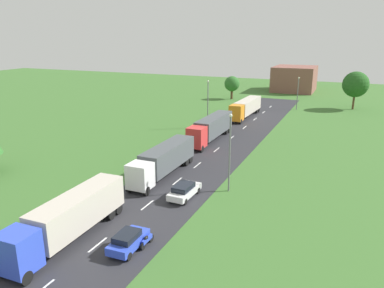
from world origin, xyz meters
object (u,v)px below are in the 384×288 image
object	(u,v)px
lamppost_third	(208,102)
tree_birch	(356,84)
truck_fourth	(246,107)
distant_building	(294,79)
truck_second	(164,159)
lamppost_fourth	(298,91)
car_second	(128,240)
car_third	(184,191)
truck_lead	(69,217)
truck_third	(211,127)
lamppost_second	(230,149)
motorcycle_courier	(147,240)
tree_maple	(232,84)

from	to	relation	value
lamppost_third	tree_birch	world-z (taller)	lamppost_third
truck_fourth	distant_building	size ratio (longest dim) A/B	1.03
truck_second	lamppost_fourth	xyz separation A→B (m)	(8.45, 49.05, 2.09)
truck_fourth	lamppost_third	size ratio (longest dim) A/B	1.66
truck_fourth	tree_birch	world-z (taller)	tree_birch
truck_fourth	car_second	world-z (taller)	truck_fourth
car_second	car_third	distance (m)	10.69
truck_lead	tree_birch	xyz separation A→B (m)	(20.48, 70.83, 3.57)
truck_third	lamppost_second	distance (m)	20.42
truck_lead	motorcycle_courier	size ratio (longest dim) A/B	6.55
truck_third	car_third	distance (m)	22.48
truck_second	lamppost_third	world-z (taller)	lamppost_third
lamppost_third	tree_maple	world-z (taller)	lamppost_third
car_third	lamppost_fourth	world-z (taller)	lamppost_fourth
motorcycle_courier	distant_building	xyz separation A→B (m)	(-2.90, 93.72, 3.14)
truck_third	lamppost_second	size ratio (longest dim) A/B	1.63
distant_building	tree_birch	bearing A→B (deg)	-55.14
truck_second	truck_third	distance (m)	16.91
truck_fourth	car_second	distance (m)	52.30
truck_second	tree_birch	distance (m)	58.39
car_third	lamppost_fourth	xyz separation A→B (m)	(3.50, 53.97, 3.32)
lamppost_fourth	truck_second	bearing A→B (deg)	-99.78
truck_fourth	truck_second	bearing A→B (deg)	-89.96
truck_second	motorcycle_courier	bearing A→B (deg)	-67.36
truck_lead	tree_maple	distance (m)	74.18
truck_third	lamppost_second	xyz separation A→B (m)	(8.92, -18.18, 2.60)
truck_third	truck_fourth	distance (m)	19.53
distant_building	truck_lead	bearing A→B (deg)	-92.03
truck_third	motorcycle_courier	world-z (taller)	truck_third
truck_second	tree_maple	size ratio (longest dim) A/B	2.13
truck_lead	car_third	size ratio (longest dim) A/B	2.76
car_third	tree_birch	xyz separation A→B (m)	(15.31, 59.55, 4.85)
distant_building	car_second	bearing A→B (deg)	-88.90
truck_third	car_second	xyz separation A→B (m)	(5.28, -32.51, -1.34)
tree_maple	car_third	bearing A→B (deg)	-76.79
car_second	tree_birch	distance (m)	72.05
truck_second	lamppost_fourth	world-z (taller)	lamppost_fourth
car_third	distant_building	bearing A→B (deg)	91.22
car_third	lamppost_third	size ratio (longest dim) A/B	0.53
truck_fourth	lamppost_fourth	bearing A→B (deg)	56.11
car_second	lamppost_fourth	size ratio (longest dim) A/B	0.53
motorcycle_courier	lamppost_fourth	xyz separation A→B (m)	(2.39, 63.57, 3.63)
tree_maple	truck_third	bearing A→B (deg)	-76.96
truck_lead	truck_third	world-z (taller)	truck_third
truck_third	lamppost_fourth	distance (m)	33.38
truck_second	truck_fourth	world-z (taller)	truck_fourth
distant_building	truck_second	bearing A→B (deg)	-92.28
lamppost_third	tree_birch	bearing A→B (deg)	50.78
tree_maple	distant_building	bearing A→B (deg)	59.59
truck_fourth	truck_lead	bearing A→B (deg)	-90.22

